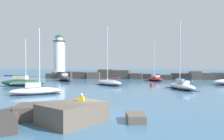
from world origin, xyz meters
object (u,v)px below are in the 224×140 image
sailboat_moored_5 (65,78)px  sailboat_moored_6 (22,82)px  sailboat_moored_3 (109,82)px  person_on_rocks (81,105)px  lighthouse (59,59)px  mooring_buoy_orange_near (151,84)px  sailboat_moored_4 (35,90)px  sailboat_moored_0 (182,85)px  sailboat_moored_1 (155,79)px

sailboat_moored_5 → sailboat_moored_6: size_ratio=1.02×
sailboat_moored_3 → person_on_rocks: bearing=-83.0°
sailboat_moored_6 → sailboat_moored_3: bearing=17.9°
lighthouse → mooring_buoy_orange_near: lighthouse is taller
sailboat_moored_6 → mooring_buoy_orange_near: (22.33, 4.48, -0.40)m
sailboat_moored_5 → mooring_buoy_orange_near: sailboat_moored_5 is taller
sailboat_moored_4 → sailboat_moored_6: 12.72m
lighthouse → sailboat_moored_4: 38.75m
sailboat_moored_0 → sailboat_moored_6: bearing=179.9°
sailboat_moored_3 → person_on_rocks: sailboat_moored_3 is taller
sailboat_moored_1 → sailboat_moored_3: size_ratio=0.84×
person_on_rocks → mooring_buoy_orange_near: bearing=80.0°
sailboat_moored_0 → sailboat_moored_6: 26.92m
person_on_rocks → sailboat_moored_0: bearing=66.6°
sailboat_moored_0 → sailboat_moored_5: (-24.98, 14.26, 0.08)m
sailboat_moored_6 → mooring_buoy_orange_near: 22.78m
lighthouse → sailboat_moored_6: 27.25m
lighthouse → person_on_rocks: 52.80m
lighthouse → sailboat_moored_6: size_ratio=1.58×
sailboat_moored_0 → sailboat_moored_3: (-12.29, 4.76, -0.04)m
lighthouse → person_on_rocks: bearing=-64.5°
sailboat_moored_0 → sailboat_moored_5: sailboat_moored_0 is taller
person_on_rocks → sailboat_moored_4: bearing=130.8°
sailboat_moored_1 → mooring_buoy_orange_near: (-0.83, -13.10, -0.28)m
sailboat_moored_0 → sailboat_moored_6: size_ratio=1.30×
sailboat_moored_1 → sailboat_moored_5: size_ratio=1.09×
lighthouse → mooring_buoy_orange_near: 35.27m
lighthouse → sailboat_moored_4: size_ratio=1.57×
sailboat_moored_4 → mooring_buoy_orange_near: size_ratio=10.52×
sailboat_moored_1 → mooring_buoy_orange_near: bearing=-93.6°
sailboat_moored_4 → sailboat_moored_6: sailboat_moored_4 is taller
sailboat_moored_3 → sailboat_moored_5: size_ratio=1.29×
sailboat_moored_6 → mooring_buoy_orange_near: sailboat_moored_6 is taller
sailboat_moored_1 → mooring_buoy_orange_near: 13.13m
lighthouse → person_on_rocks: lighthouse is taller
sailboat_moored_0 → sailboat_moored_1: sailboat_moored_0 is taller
person_on_rocks → sailboat_moored_3: bearing=97.0°
sailboat_moored_6 → mooring_buoy_orange_near: bearing=11.4°
sailboat_moored_3 → sailboat_moored_5: sailboat_moored_3 is taller
sailboat_moored_1 → lighthouse: bearing=162.6°
sailboat_moored_4 → lighthouse: bearing=109.6°
sailboat_moored_1 → sailboat_moored_6: size_ratio=1.12×
sailboat_moored_5 → person_on_rocks: sailboat_moored_5 is taller
mooring_buoy_orange_near → person_on_rocks: 26.00m
lighthouse → sailboat_moored_1: size_ratio=1.41×
sailboat_moored_4 → sailboat_moored_0: bearing=27.4°
sailboat_moored_5 → person_on_rocks: 38.74m
mooring_buoy_orange_near → sailboat_moored_3: bearing=178.3°
sailboat_moored_1 → sailboat_moored_4: size_ratio=1.11×
sailboat_moored_1 → person_on_rocks: bearing=-97.8°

